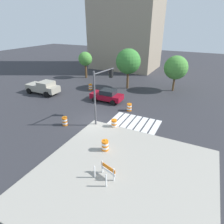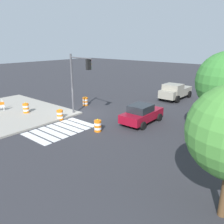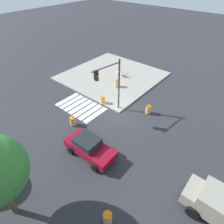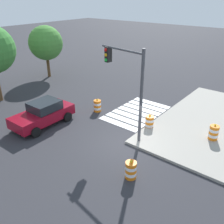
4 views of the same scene
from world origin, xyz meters
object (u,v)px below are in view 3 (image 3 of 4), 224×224
(traffic_barrel_median_far, at_px, (107,218))
(construction_barricade, at_px, (120,72))
(traffic_barrel_near_corner, at_px, (103,100))
(traffic_barrel_median_near, at_px, (148,110))
(sports_car, at_px, (89,147))
(traffic_barrel_crosswalk_end, at_px, (73,121))
(traffic_barrel_on_sidewalk, at_px, (117,83))
(pickup_truck, at_px, (224,210))
(traffic_light_pole, at_px, (110,80))

(traffic_barrel_median_far, relative_size, construction_barricade, 0.72)
(traffic_barrel_near_corner, distance_m, construction_barricade, 6.99)
(traffic_barrel_median_near, distance_m, construction_barricade, 8.74)
(traffic_barrel_near_corner, bearing_deg, construction_barricade, -68.20)
(sports_car, xyz_separation_m, traffic_barrel_near_corner, (3.99, -5.98, -0.36))
(traffic_barrel_near_corner, relative_size, traffic_barrel_crosswalk_end, 1.00)
(construction_barricade, bearing_deg, traffic_barrel_on_sidewalk, 120.18)
(pickup_truck, relative_size, traffic_barrel_median_far, 5.05)
(traffic_barrel_crosswalk_end, bearing_deg, pickup_truck, -179.68)
(traffic_barrel_median_far, height_order, traffic_light_pole, traffic_light_pole)
(traffic_barrel_near_corner, distance_m, traffic_barrel_median_near, 5.11)
(traffic_barrel_median_near, height_order, traffic_barrel_median_far, same)
(traffic_barrel_median_near, distance_m, traffic_light_pole, 5.24)
(traffic_barrel_median_near, relative_size, traffic_barrel_on_sidewalk, 1.00)
(traffic_barrel_near_corner, distance_m, traffic_barrel_median_far, 12.44)
(traffic_barrel_near_corner, xyz_separation_m, traffic_light_pole, (-1.74, 0.72, 3.46))
(sports_car, xyz_separation_m, traffic_barrel_median_near, (-0.80, -7.78, -0.36))
(traffic_barrel_on_sidewalk, bearing_deg, traffic_light_pole, 121.58)
(pickup_truck, relative_size, traffic_barrel_crosswalk_end, 5.05)
(pickup_truck, distance_m, traffic_barrel_median_near, 10.87)
(sports_car, distance_m, traffic_barrel_near_corner, 7.20)
(sports_car, bearing_deg, traffic_light_pole, -66.93)
(traffic_barrel_median_near, xyz_separation_m, traffic_barrel_on_sidewalk, (5.84, -2.04, 0.15))
(traffic_barrel_median_far, xyz_separation_m, construction_barricade, (11.15, -15.51, 0.27))
(traffic_barrel_crosswalk_end, bearing_deg, traffic_barrel_near_corner, -87.93)
(pickup_truck, distance_m, traffic_barrel_on_sidewalk, 16.90)
(construction_barricade, bearing_deg, traffic_barrel_median_far, 125.70)
(traffic_barrel_near_corner, bearing_deg, traffic_barrel_crosswalk_end, 92.07)
(traffic_barrel_on_sidewalk, height_order, traffic_light_pole, traffic_light_pole)
(traffic_barrel_near_corner, relative_size, traffic_light_pole, 0.19)
(traffic_barrel_on_sidewalk, bearing_deg, traffic_barrel_median_near, 160.77)
(construction_barricade, bearing_deg, traffic_barrel_median_near, 147.58)
(traffic_barrel_crosswalk_end, relative_size, traffic_barrel_median_near, 1.00)
(sports_car, relative_size, traffic_barrel_median_near, 4.25)
(traffic_barrel_crosswalk_end, relative_size, traffic_barrel_median_far, 1.00)
(traffic_barrel_near_corner, bearing_deg, traffic_barrel_on_sidewalk, -74.64)
(sports_car, height_order, traffic_light_pole, traffic_light_pole)
(pickup_truck, height_order, traffic_barrel_near_corner, pickup_truck)
(sports_car, xyz_separation_m, construction_barricade, (6.58, -12.46, -0.09))
(traffic_light_pole, bearing_deg, traffic_barrel_near_corner, -22.32)
(traffic_barrel_crosswalk_end, height_order, traffic_barrel_median_near, same)
(sports_car, xyz_separation_m, traffic_barrel_crosswalk_end, (3.83, -1.51, -0.36))
(pickup_truck, distance_m, traffic_barrel_crosswalk_end, 13.55)
(traffic_barrel_median_near, bearing_deg, traffic_barrel_on_sidewalk, -19.23)
(sports_car, distance_m, traffic_light_pole, 6.51)
(pickup_truck, bearing_deg, traffic_barrel_median_far, 42.03)
(traffic_barrel_median_near, distance_m, traffic_barrel_median_far, 11.47)
(pickup_truck, xyz_separation_m, construction_barricade, (16.29, -10.88, -0.25))
(sports_car, relative_size, construction_barricade, 3.07)
(traffic_barrel_median_far, height_order, traffic_barrel_on_sidewalk, traffic_barrel_on_sidewalk)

